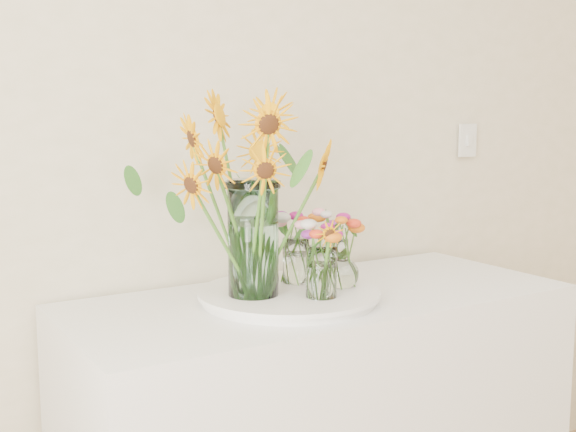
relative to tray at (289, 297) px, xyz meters
The scene contains 9 objects.
tray is the anchor object (origin of this frame).
mason_jar 0.19m from the tray, behind, with size 0.13×0.13×0.30m, color #A7D7C9.
sunflower_bouquet 0.30m from the tray, behind, with size 0.74×0.74×0.54m, color #F6A205, non-canonical shape.
small_vase_a 0.13m from the tray, 71.98° to the right, with size 0.08×0.08×0.14m, color white.
wildflower_posy_a 0.17m from the tray, 71.98° to the right, with size 0.19×0.19×0.23m, color orange, non-canonical shape.
small_vase_b 0.17m from the tray, 13.73° to the right, with size 0.09×0.09×0.13m, color white, non-canonical shape.
wildflower_posy_b 0.20m from the tray, 13.73° to the right, with size 0.19×0.19×0.22m, color orange, non-canonical shape.
small_vase_c 0.12m from the tray, 47.15° to the left, with size 0.07×0.07×0.13m, color white.
wildflower_posy_c 0.16m from the tray, 47.15° to the left, with size 0.19×0.19×0.22m, color orange, non-canonical shape.
Camera 1 is at (-1.22, 0.32, 1.40)m, focal length 45.00 mm.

